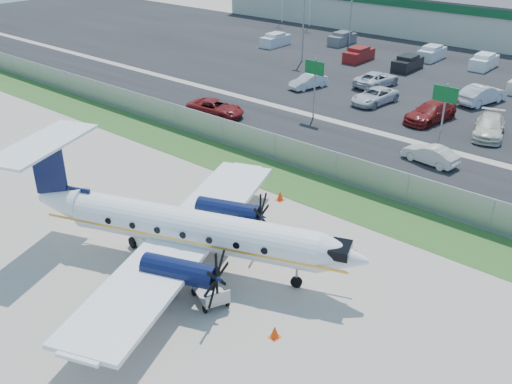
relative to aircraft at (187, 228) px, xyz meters
The scene contains 24 objects.
ground 2.47m from the aircraft, 74.05° to the right, with size 170.00×170.00×0.00m, color #AFA294.
grass_verge 11.02m from the aircraft, 88.20° to the left, with size 170.00×4.00×0.02m, color #2D561E.
access_road 17.94m from the aircraft, 88.91° to the left, with size 170.00×8.00×0.02m, color black.
parking_lot 38.87m from the aircraft, 89.50° to the left, with size 170.00×32.00×0.02m, color black.
perimeter_fence 12.87m from the aircraft, 88.48° to the left, with size 120.00×0.06×1.99m.
building_west 65.24m from the aircraft, 111.27° to the left, with size 46.40×12.40×5.24m.
sign_left 23.08m from the aircraft, 109.43° to the left, with size 1.80×0.26×5.00m.
sign_mid 22.02m from the aircraft, 81.26° to the left, with size 1.80×0.26×5.00m.
light_pole_nw 41.85m from the aircraft, 118.11° to the left, with size 0.90×0.35×9.09m.
light_pole_sw 50.87m from the aircraft, 112.78° to the left, with size 0.90×0.35×9.09m.
aircraft is the anchor object (origin of this frame).
pushback_tug 2.72m from the aircraft, behind, with size 2.69×2.10×1.35m.
baggage_cart_far 3.57m from the aircraft, 26.26° to the right, with size 2.27×1.87×1.03m.
cone_nose 7.00m from the aircraft, 12.30° to the right, with size 0.41×0.41×0.58m.
cone_starboard_wing 8.61m from the aircraft, 95.04° to the left, with size 0.44×0.44×0.62m.
road_car_west 22.24m from the aircraft, 130.11° to the left, with size 2.29×4.97×1.38m, color maroon.
road_car_mid 19.87m from the aircraft, 78.89° to the left, with size 1.36×3.91×1.29m, color beige.
parked_car_a 31.46m from the aircraft, 114.40° to the left, with size 1.41×4.06×1.34m, color silver.
parked_car_b 29.16m from the aircraft, 101.27° to the left, with size 2.27×4.93×1.37m, color silver.
parked_car_c 27.42m from the aircraft, 89.69° to the left, with size 2.17×5.34×1.55m, color maroon.
parked_car_d 27.70m from the aircraft, 79.45° to the left, with size 2.12×5.21×1.51m, color beige.
parked_car_f 34.36m from the aircraft, 103.82° to the left, with size 2.43×5.27×1.47m, color silver.
parked_car_g 34.75m from the aircraft, 87.31° to the left, with size 1.79×5.12×1.69m, color silver.
far_parking_rows 43.86m from the aircraft, 89.56° to the left, with size 56.00×10.00×1.60m, color gray, non-canonical shape.
Camera 1 is at (17.47, -14.83, 16.18)m, focal length 40.00 mm.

